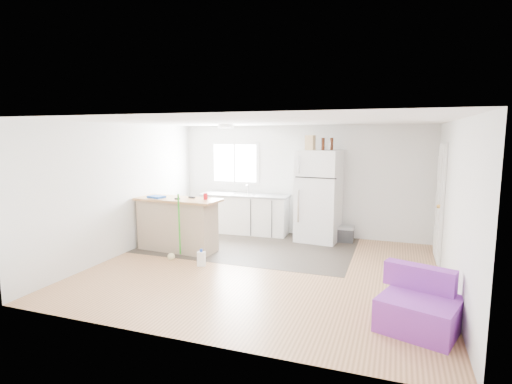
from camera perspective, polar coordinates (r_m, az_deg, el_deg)
room at (r=6.42m, az=1.26°, el=-0.73°), size 5.51×5.01×2.41m
vinyl_zone at (r=8.06m, az=-0.88°, el=-7.60°), size 4.05×2.50×0.00m
window at (r=9.24m, az=-3.03°, el=4.16°), size 1.18×0.06×0.98m
interior_door at (r=7.69m, az=24.81°, el=-1.37°), size 0.11×0.92×2.10m
ceiling_fixture at (r=7.89m, az=-4.33°, el=9.36°), size 0.30×0.30×0.07m
kitchen_cabinets at (r=8.98m, az=-1.56°, el=-3.05°), size 2.00×0.70×1.15m
peninsula at (r=7.76m, az=-11.16°, el=-4.51°), size 1.68×0.74×1.01m
refrigerator at (r=8.34m, az=8.96°, el=-0.55°), size 0.90×0.86×1.89m
cooler at (r=8.49m, az=12.38°, el=-5.84°), size 0.44×0.30×0.33m
purple_seat at (r=5.07m, az=22.27°, el=-15.04°), size 1.00×0.99×0.66m
cleaner_jug at (r=6.86m, az=-7.81°, el=-9.41°), size 0.15×0.13×0.29m
mop at (r=7.26m, az=-11.67°, el=-7.65°), size 0.27×0.32×1.20m
red_cup at (r=7.43m, az=-7.23°, el=-0.61°), size 0.09×0.09×0.12m
blue_tray at (r=7.82m, az=-14.03°, el=-0.67°), size 0.34×0.28×0.04m
tool_a at (r=7.64m, az=-9.17°, el=-0.76°), size 0.15×0.09×0.03m
tool_b at (r=7.53m, az=-11.17°, el=-0.95°), size 0.11×0.07×0.03m
cardboard_box at (r=8.21m, az=7.75°, el=7.00°), size 0.22×0.17×0.30m
bottle_left at (r=8.15m, az=9.55°, el=6.78°), size 0.08×0.08×0.25m
bottle_right at (r=8.19m, az=10.73°, el=6.76°), size 0.09×0.09×0.25m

